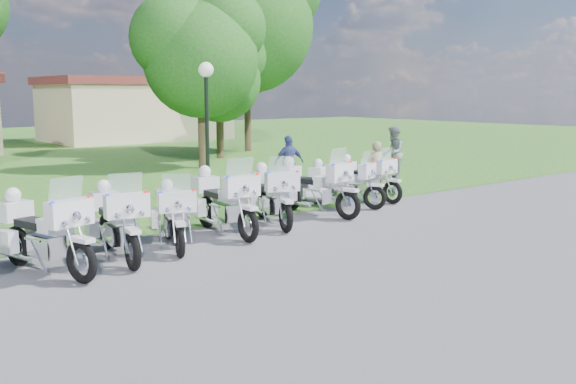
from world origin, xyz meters
TOP-DOWN VIEW (x-y plane):
  - ground at (0.00, 0.00)m, footprint 100.00×100.00m
  - motorcycle_1 at (-4.31, 1.45)m, footprint 1.30×2.56m
  - motorcycle_2 at (-2.87, 1.64)m, footprint 1.08×2.55m
  - motorcycle_3 at (-1.58, 1.79)m, footprint 1.30×2.26m
  - motorcycle_4 at (-0.12, 2.18)m, footprint 0.96×2.64m
  - motorcycle_5 at (1.38, 2.35)m, footprint 1.36×2.45m
  - motorcycle_6 at (2.94, 2.62)m, footprint 1.17×2.62m
  - motorcycle_7 at (4.32, 3.01)m, footprint 1.32×2.22m
  - motorcycle_8 at (5.64, 3.41)m, footprint 0.90×2.36m
  - lamp_post at (2.15, 6.49)m, footprint 0.44×0.44m
  - tree_2 at (6.09, 13.44)m, footprint 5.54×4.73m
  - tree_3 at (8.79, 16.28)m, footprint 4.61×3.93m
  - tree_4 at (11.95, 18.56)m, footprint 8.15×6.96m
  - building_east at (11.00, 30.00)m, footprint 11.44×7.28m
  - bystander_a at (6.52, 3.85)m, footprint 0.68×0.53m
  - bystander_b at (9.62, 5.95)m, footprint 1.18×1.16m
  - bystander_c at (5.03, 6.24)m, footprint 1.10×0.64m

SIDE VIEW (x-z plane):
  - ground at x=0.00m, z-range 0.00..0.00m
  - motorcycle_7 at x=4.32m, z-range -0.13..1.45m
  - motorcycle_8 at x=5.64m, z-range -0.13..1.46m
  - motorcycle_3 at x=-1.58m, z-range -0.13..1.46m
  - motorcycle_5 at x=1.38m, z-range -0.14..1.57m
  - motorcycle_2 at x=-2.87m, z-range -0.14..1.58m
  - motorcycle_1 at x=-4.31m, z-range -0.14..1.61m
  - motorcycle_4 at x=-0.12m, z-range -0.14..1.63m
  - motorcycle_6 at x=2.94m, z-range -0.14..1.63m
  - bystander_a at x=6.52m, z-range 0.00..1.64m
  - bystander_c at x=5.03m, z-range 0.00..1.76m
  - bystander_b at x=9.62m, z-range 0.00..1.92m
  - building_east at x=11.00m, z-range 0.02..4.12m
  - lamp_post at x=2.15m, z-range 1.03..5.03m
  - tree_3 at x=8.79m, z-range 0.99..7.14m
  - tree_2 at x=6.09m, z-range 1.19..8.58m
  - tree_4 at x=11.95m, z-range 1.76..12.63m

